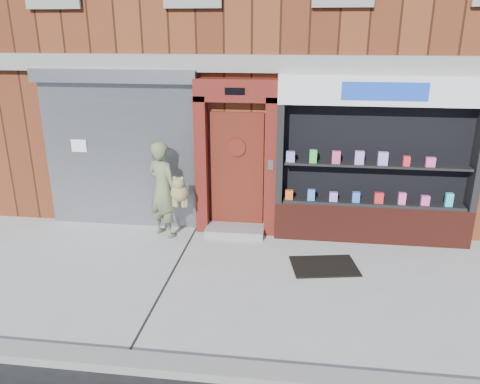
# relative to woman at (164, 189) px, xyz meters

# --- Properties ---
(ground) EXTENTS (80.00, 80.00, 0.00)m
(ground) POSITION_rel_woman_xyz_m (2.04, -1.51, -0.92)
(ground) COLOR #9E9E99
(ground) RESTS_ON ground
(curb) EXTENTS (60.00, 0.30, 0.12)m
(curb) POSITION_rel_woman_xyz_m (2.04, -3.66, -0.86)
(curb) COLOR gray
(curb) RESTS_ON ground
(building) EXTENTS (12.00, 8.16, 8.00)m
(building) POSITION_rel_woman_xyz_m (2.04, 4.49, 3.08)
(building) COLOR #572513
(building) RESTS_ON ground
(shutter_bay) EXTENTS (3.10, 0.30, 3.04)m
(shutter_bay) POSITION_rel_woman_xyz_m (-0.96, 0.42, 0.80)
(shutter_bay) COLOR gray
(shutter_bay) RESTS_ON ground
(red_door_bay) EXTENTS (1.52, 0.58, 2.90)m
(red_door_bay) POSITION_rel_woman_xyz_m (1.29, 0.35, 0.54)
(red_door_bay) COLOR #4B120C
(red_door_bay) RESTS_ON ground
(pharmacy_bay) EXTENTS (3.50, 0.41, 3.00)m
(pharmacy_bay) POSITION_rel_woman_xyz_m (3.79, 0.31, 0.46)
(pharmacy_bay) COLOR #501B13
(pharmacy_bay) RESTS_ON ground
(woman) EXTENTS (0.93, 0.71, 1.83)m
(woman) POSITION_rel_woman_xyz_m (0.00, 0.00, 0.00)
(woman) COLOR #616E48
(woman) RESTS_ON ground
(doormat) EXTENTS (1.18, 0.93, 0.03)m
(doormat) POSITION_rel_woman_xyz_m (2.93, -0.91, -0.90)
(doormat) COLOR black
(doormat) RESTS_ON ground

